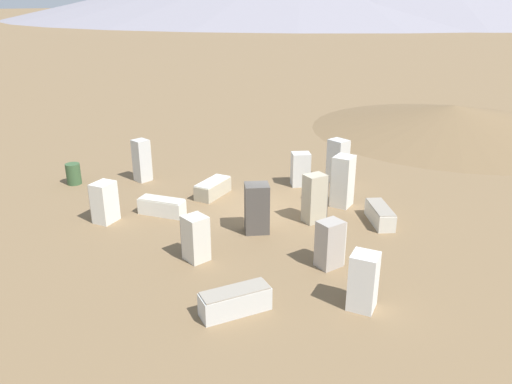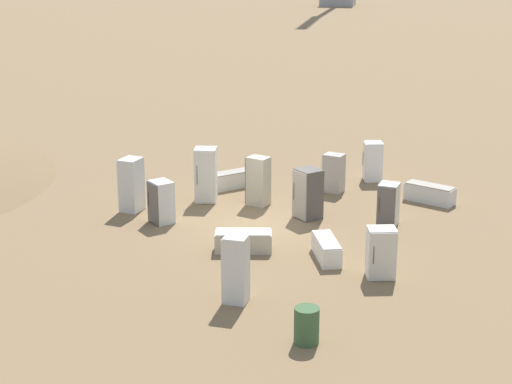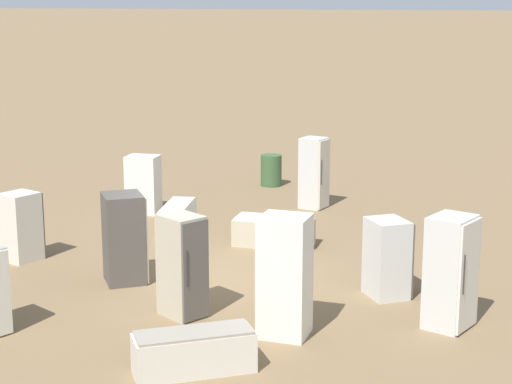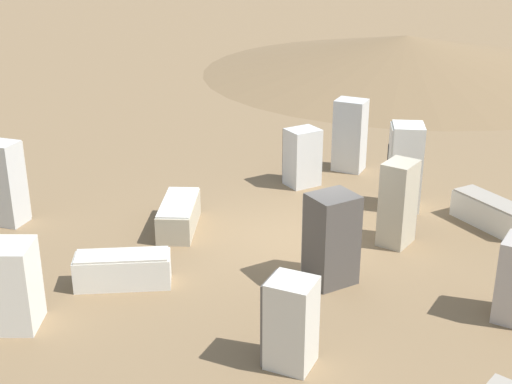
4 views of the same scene
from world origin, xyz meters
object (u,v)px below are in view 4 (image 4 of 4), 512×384
Objects in this scene: discarded_fridge_6 at (490,212)px; discarded_fridge_13 at (15,286)px; discarded_fridge_4 at (123,270)px; discarded_fridge_12 at (290,323)px; discarded_fridge_9 at (179,215)px; discarded_fridge_1 at (350,135)px; discarded_fridge_10 at (302,157)px; discarded_fridge_11 at (7,183)px; discarded_fridge_7 at (398,203)px; discarded_fridge_8 at (405,167)px; discarded_fridge_0 at (331,239)px.

discarded_fridge_6 is 1.15× the size of discarded_fridge_13.
discarded_fridge_12 is (3.37, -1.60, 0.39)m from discarded_fridge_4.
discarded_fridge_13 is at bearing -117.51° from discarded_fridge_9.
discarded_fridge_9 is at bearing -112.35° from discarded_fridge_1.
discarded_fridge_10 is 6.76m from discarded_fridge_11.
discarded_fridge_8 is (0.01, 1.88, 0.11)m from discarded_fridge_7.
discarded_fridge_0 is 0.91× the size of discarded_fridge_1.
discarded_fridge_1 is 0.95× the size of discarded_fridge_8.
discarded_fridge_8 is 5.09m from discarded_fridge_9.
discarded_fridge_10 is at bearing -114.79° from discarded_fridge_1.
discarded_fridge_12 reaches higher than discarded_fridge_4.
discarded_fridge_0 reaches higher than discarded_fridge_13.
discarded_fridge_9 is (-3.00, -4.56, -0.61)m from discarded_fridge_1.
discarded_fridge_1 is 1.02× the size of discarded_fridge_9.
discarded_fridge_9 is (-3.41, 1.46, -0.53)m from discarded_fridge_0.
discarded_fridge_6 is 1.18× the size of discarded_fridge_12.
discarded_fridge_1 is 1.03× the size of discarded_fridge_4.
discarded_fridge_9 is 1.28× the size of discarded_fridge_10.
discarded_fridge_4 is at bearing -155.73° from discarded_fridge_10.
discarded_fridge_0 is 3.75m from discarded_fridge_9.
discarded_fridge_7 is at bearing -8.17° from discarded_fridge_6.
discarded_fridge_8 is (1.49, -2.24, 0.05)m from discarded_fridge_1.
discarded_fridge_11 is at bearing 168.86° from discarded_fridge_10.
discarded_fridge_10 is 0.78× the size of discarded_fridge_11.
discarded_fridge_4 is at bearing -25.14° from discarded_fridge_11.
discarded_fridge_13 is at bearing 130.72° from discarded_fridge_8.
discarded_fridge_9 is 3.69m from discarded_fridge_11.
discarded_fridge_8 is at bearing -0.57° from discarded_fridge_12.
discarded_fridge_12 is (-1.26, -6.45, -0.27)m from discarded_fridge_8.
discarded_fridge_7 is 0.96× the size of discarded_fridge_11.
discarded_fridge_11 is 1.29× the size of discarded_fridge_12.
discarded_fridge_0 is 0.97× the size of discarded_fridge_7.
discarded_fridge_1 is at bearing -83.39° from discarded_fridge_6.
discarded_fridge_10 is (2.16, 5.72, 0.40)m from discarded_fridge_4.
discarded_fridge_1 is at bearing 49.22° from discarded_fridge_0.
discarded_fridge_8 reaches higher than discarded_fridge_9.
discarded_fridge_8 reaches higher than discarded_fridge_4.
discarded_fridge_4 is 1.28× the size of discarded_fridge_12.
discarded_fridge_9 is at bearing -27.92° from discarded_fridge_6.
discarded_fridge_4 is (-3.14, -7.08, -0.62)m from discarded_fridge_1.
discarded_fridge_10 is 7.42m from discarded_fridge_12.
discarded_fridge_1 reaches higher than discarded_fridge_4.
discarded_fridge_10 is (-2.47, 0.87, -0.27)m from discarded_fridge_8.
discarded_fridge_1 is 4.38m from discarded_fridge_7.
discarded_fridge_6 is 6.67m from discarded_fridge_12.
discarded_fridge_1 is (-0.42, 6.02, 0.08)m from discarded_fridge_0.
discarded_fridge_10 is (-0.98, -1.36, -0.22)m from discarded_fridge_1.
discarded_fridge_7 is 4.74m from discarded_fridge_12.
discarded_fridge_0 is 4.38m from discarded_fridge_6.
discarded_fridge_6 is 2.05m from discarded_fridge_8.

